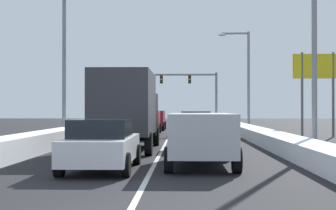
{
  "coord_description": "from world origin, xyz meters",
  "views": [
    {
      "loc": [
        0.94,
        -7.88,
        1.81
      ],
      "look_at": [
        -0.33,
        33.56,
        2.15
      ],
      "focal_mm": 53.43,
      "sensor_mm": 36.0,
      "label": 1
    }
  ],
  "objects": [
    {
      "name": "suv_red_center_lane_fourth",
      "position": [
        -1.84,
        28.55,
        1.02
      ],
      "size": [
        2.16,
        4.9,
        1.67
      ],
      "color": "maroon",
      "rests_on": "ground"
    },
    {
      "name": "street_lamp_right_mid",
      "position": [
        6.02,
        33.89,
        4.95
      ],
      "size": [
        2.66,
        0.36,
        8.28
      ],
      "color": "gray",
      "rests_on": "ground"
    },
    {
      "name": "sedan_tan_right_lane_third",
      "position": [
        1.73,
        21.57,
        0.76
      ],
      "size": [
        2.0,
        4.5,
        1.51
      ],
      "color": "#937F60",
      "rests_on": "ground"
    },
    {
      "name": "street_lamp_right_near",
      "position": [
        6.07,
        13.04,
        5.5
      ],
      "size": [
        2.66,
        0.36,
        9.34
      ],
      "color": "gray",
      "rests_on": "ground"
    },
    {
      "name": "traffic_light_gantry",
      "position": [
        2.57,
        52.13,
        4.5
      ],
      "size": [
        7.54,
        0.47,
        6.2
      ],
      "color": "slate",
      "rests_on": "ground"
    },
    {
      "name": "snow_bank_right_shoulder",
      "position": [
        5.3,
        26.07,
        0.33
      ],
      "size": [
        1.39,
        57.36,
        0.66
      ],
      "primitive_type": "cube",
      "color": "white",
      "rests_on": "ground"
    },
    {
      "name": "suv_maroon_center_lane_fifth",
      "position": [
        -1.69,
        35.12,
        1.02
      ],
      "size": [
        2.16,
        4.9,
        1.67
      ],
      "color": "maroon",
      "rests_on": "ground"
    },
    {
      "name": "suv_gray_right_lane_fourth",
      "position": [
        1.76,
        27.55,
        1.02
      ],
      "size": [
        2.16,
        4.9,
        1.67
      ],
      "color": "slate",
      "rests_on": "ground"
    },
    {
      "name": "box_truck_center_lane_second",
      "position": [
        -1.53,
        13.86,
        1.9
      ],
      "size": [
        2.53,
        7.2,
        3.36
      ],
      "color": "black",
      "rests_on": "ground"
    },
    {
      "name": "sedan_navy_right_lane_fifth",
      "position": [
        1.81,
        33.86,
        0.76
      ],
      "size": [
        2.0,
        4.5,
        1.51
      ],
      "color": "navy",
      "rests_on": "ground"
    },
    {
      "name": "sedan_white_center_lane_nearest",
      "position": [
        -1.47,
        6.83,
        0.76
      ],
      "size": [
        2.0,
        4.5,
        1.51
      ],
      "color": "silver",
      "rests_on": "ground"
    },
    {
      "name": "roadside_sign_right",
      "position": [
        9.66,
        24.79,
        4.02
      ],
      "size": [
        3.2,
        0.16,
        5.5
      ],
      "color": "#59595B",
      "rests_on": "ground"
    },
    {
      "name": "ground_plane",
      "position": [
        0.0,
        20.86,
        0.0
      ],
      "size": [
        135.58,
        135.58,
        0.0
      ],
      "primitive_type": "plane",
      "color": "black"
    },
    {
      "name": "street_lamp_left_mid",
      "position": [
        -5.56,
        20.46,
        5.58
      ],
      "size": [
        2.66,
        0.36,
        9.48
      ],
      "color": "gray",
      "rests_on": "ground"
    },
    {
      "name": "snow_bank_left_shoulder",
      "position": [
        -5.3,
        26.07,
        0.4
      ],
      "size": [
        1.29,
        57.36,
        0.8
      ],
      "primitive_type": "cube",
      "color": "white",
      "rests_on": "ground"
    },
    {
      "name": "sedan_green_right_lane_second",
      "position": [
        1.54,
        14.62,
        0.76
      ],
      "size": [
        2.0,
        4.5,
        1.51
      ],
      "color": "#1E5633",
      "rests_on": "ground"
    },
    {
      "name": "sedan_charcoal_center_lane_third",
      "position": [
        -1.6,
        22.52,
        0.76
      ],
      "size": [
        2.0,
        4.5,
        1.51
      ],
      "color": "#38383D",
      "rests_on": "ground"
    },
    {
      "name": "suv_silver_right_lane_nearest",
      "position": [
        1.49,
        7.91,
        1.02
      ],
      "size": [
        2.16,
        4.9,
        1.67
      ],
      "color": "#B7BABF",
      "rests_on": "ground"
    },
    {
      "name": "lane_stripe_between_right_lane_and_center_lane",
      "position": [
        -0.0,
        26.07,
        0.0
      ],
      "size": [
        0.14,
        57.36,
        0.01
      ],
      "primitive_type": "cube",
      "color": "silver",
      "rests_on": "ground"
    }
  ]
}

